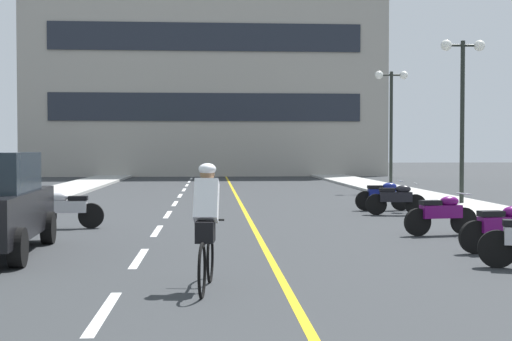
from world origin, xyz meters
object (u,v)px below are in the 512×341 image
(street_lamp_far, at_px, (391,103))
(motorcycle_5, at_px, (67,209))
(motorcycle_7, at_px, (383,195))
(cyclist_rider, at_px, (206,223))
(street_lamp_mid, at_px, (463,84))
(motorcycle_6, at_px, (396,199))
(motorcycle_4, at_px, (441,214))
(motorcycle_3, at_px, (504,227))

(street_lamp_far, height_order, motorcycle_5, street_lamp_far)
(motorcycle_7, distance_m, cyclist_rider, 12.74)
(street_lamp_mid, bearing_deg, motorcycle_6, -136.24)
(motorcycle_4, bearing_deg, cyclist_rider, -132.65)
(street_lamp_mid, relative_size, motorcycle_3, 3.11)
(motorcycle_6, bearing_deg, street_lamp_mid, 43.76)
(street_lamp_mid, height_order, motorcycle_6, street_lamp_mid)
(motorcycle_6, bearing_deg, cyclist_rider, -117.71)
(street_lamp_mid, bearing_deg, motorcycle_7, -155.50)
(cyclist_rider, bearing_deg, motorcycle_7, 65.37)
(motorcycle_4, relative_size, motorcycle_5, 0.99)
(motorcycle_6, bearing_deg, street_lamp_far, 76.18)
(motorcycle_3, height_order, motorcycle_4, same)
(street_lamp_far, bearing_deg, motorcycle_4, -100.63)
(motorcycle_4, height_order, motorcycle_6, same)
(motorcycle_6, height_order, motorcycle_7, same)
(motorcycle_7, bearing_deg, motorcycle_3, -89.69)
(motorcycle_4, relative_size, motorcycle_7, 1.00)
(motorcycle_3, relative_size, cyclist_rider, 0.96)
(motorcycle_4, bearing_deg, motorcycle_5, 167.74)
(street_lamp_far, relative_size, motorcycle_3, 3.03)
(motorcycle_7, relative_size, cyclist_rider, 0.96)
(motorcycle_4, xyz_separation_m, motorcycle_5, (-8.40, 1.83, 0.00))
(motorcycle_7, bearing_deg, motorcycle_4, -92.24)
(motorcycle_4, height_order, motorcycle_5, same)
(motorcycle_4, xyz_separation_m, cyclist_rider, (-5.07, -5.50, 0.41))
(motorcycle_5, xyz_separation_m, motorcycle_6, (8.64, 2.79, 0.00))
(motorcycle_6, distance_m, motorcycle_7, 1.46)
(motorcycle_3, relative_size, motorcycle_7, 1.00)
(street_lamp_mid, xyz_separation_m, cyclist_rider, (-8.22, -12.90, -3.09))
(motorcycle_3, distance_m, motorcycle_5, 9.75)
(motorcycle_5, relative_size, motorcycle_6, 1.00)
(motorcycle_3, bearing_deg, motorcycle_6, 90.32)
(street_lamp_far, height_order, motorcycle_3, street_lamp_far)
(street_lamp_far, distance_m, cyclist_rider, 22.43)
(motorcycle_5, distance_m, motorcycle_6, 9.08)
(motorcycle_3, bearing_deg, motorcycle_5, 153.00)
(motorcycle_4, distance_m, motorcycle_6, 4.62)
(street_lamp_mid, distance_m, motorcycle_4, 8.77)
(street_lamp_far, xyz_separation_m, motorcycle_5, (-11.26, -13.43, -3.42))
(motorcycle_3, height_order, motorcycle_6, same)
(street_lamp_far, bearing_deg, motorcycle_5, -129.98)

